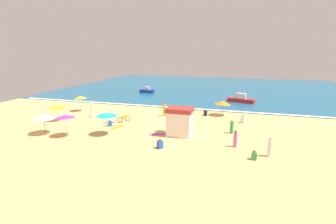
{
  "coord_description": "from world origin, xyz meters",
  "views": [
    {
      "loc": [
        8.59,
        -30.69,
        8.62
      ],
      "look_at": [
        -0.83,
        0.44,
        0.8
      ],
      "focal_mm": 28.29,
      "sensor_mm": 36.0,
      "label": 1
    }
  ],
  "objects_px": {
    "beach_umbrella_0": "(106,114)",
    "beachgoer_3": "(270,148)",
    "beachgoer_0": "(188,121)",
    "beach_umbrella_5": "(57,107)",
    "beachgoer_1": "(205,113)",
    "beach_umbrella_2": "(80,97)",
    "beachgoer_2": "(110,123)",
    "beachgoer_8": "(235,139)",
    "parked_bicycle": "(124,119)",
    "beachgoer_10": "(254,155)",
    "beachgoer_4": "(164,109)",
    "beachgoer_9": "(232,127)",
    "small_boat_0": "(241,99)",
    "small_boat_1": "(147,91)",
    "beachgoer_7": "(243,120)",
    "beachgoer_6": "(92,112)",
    "beachgoer_5": "(160,144)",
    "beach_umbrella_1": "(65,116)",
    "lifeguard_cabana": "(180,121)",
    "beach_umbrella_4": "(223,103)",
    "beach_umbrella_3": "(44,117)"
  },
  "relations": [
    {
      "from": "beach_umbrella_1",
      "to": "beachgoer_2",
      "type": "height_order",
      "value": "beach_umbrella_1"
    },
    {
      "from": "beachgoer_3",
      "to": "beachgoer_6",
      "type": "xyz_separation_m",
      "value": [
        -21.04,
        6.98,
        -0.05
      ]
    },
    {
      "from": "beach_umbrella_5",
      "to": "beachgoer_1",
      "type": "distance_m",
      "value": 18.56
    },
    {
      "from": "beach_umbrella_2",
      "to": "beachgoer_10",
      "type": "distance_m",
      "value": 25.46
    },
    {
      "from": "beachgoer_9",
      "to": "small_boat_0",
      "type": "relative_size",
      "value": 0.35
    },
    {
      "from": "beach_umbrella_5",
      "to": "small_boat_1",
      "type": "height_order",
      "value": "beach_umbrella_5"
    },
    {
      "from": "beach_umbrella_1",
      "to": "parked_bicycle",
      "type": "distance_m",
      "value": 7.49
    },
    {
      "from": "beach_umbrella_5",
      "to": "beach_umbrella_0",
      "type": "bearing_deg",
      "value": -20.46
    },
    {
      "from": "small_boat_1",
      "to": "small_boat_0",
      "type": "bearing_deg",
      "value": -13.74
    },
    {
      "from": "beach_umbrella_4",
      "to": "beach_umbrella_1",
      "type": "bearing_deg",
      "value": -136.96
    },
    {
      "from": "beachgoer_8",
      "to": "beachgoer_5",
      "type": "bearing_deg",
      "value": -160.49
    },
    {
      "from": "beach_umbrella_1",
      "to": "small_boat_1",
      "type": "relative_size",
      "value": 0.96
    },
    {
      "from": "beach_umbrella_2",
      "to": "beachgoer_4",
      "type": "distance_m",
      "value": 12.12
    },
    {
      "from": "beachgoer_1",
      "to": "small_boat_0",
      "type": "xyz_separation_m",
      "value": [
        4.18,
        10.27,
        0.15
      ]
    },
    {
      "from": "beachgoer_10",
      "to": "small_boat_0",
      "type": "bearing_deg",
      "value": 94.35
    },
    {
      "from": "beachgoer_0",
      "to": "small_boat_0",
      "type": "bearing_deg",
      "value": 69.91
    },
    {
      "from": "beachgoer_0",
      "to": "beachgoer_3",
      "type": "height_order",
      "value": "beachgoer_3"
    },
    {
      "from": "beachgoer_3",
      "to": "small_boat_1",
      "type": "distance_m",
      "value": 33.93
    },
    {
      "from": "beach_umbrella_0",
      "to": "beachgoer_6",
      "type": "bearing_deg",
      "value": 133.71
    },
    {
      "from": "beach_umbrella_1",
      "to": "beach_umbrella_2",
      "type": "bearing_deg",
      "value": 117.45
    },
    {
      "from": "beachgoer_0",
      "to": "beachgoer_8",
      "type": "relative_size",
      "value": 0.53
    },
    {
      "from": "beachgoer_6",
      "to": "beachgoer_8",
      "type": "relative_size",
      "value": 0.97
    },
    {
      "from": "beachgoer_2",
      "to": "beachgoer_8",
      "type": "relative_size",
      "value": 0.51
    },
    {
      "from": "beachgoer_1",
      "to": "beachgoer_9",
      "type": "bearing_deg",
      "value": -59.97
    },
    {
      "from": "beach_umbrella_2",
      "to": "beachgoer_2",
      "type": "bearing_deg",
      "value": -35.66
    },
    {
      "from": "beach_umbrella_0",
      "to": "beach_umbrella_2",
      "type": "height_order",
      "value": "beach_umbrella_0"
    },
    {
      "from": "beachgoer_8",
      "to": "parked_bicycle",
      "type": "bearing_deg",
      "value": 160.19
    },
    {
      "from": "lifeguard_cabana",
      "to": "beach_umbrella_1",
      "type": "relative_size",
      "value": 1.06
    },
    {
      "from": "beachgoer_2",
      "to": "beachgoer_4",
      "type": "height_order",
      "value": "beachgoer_4"
    },
    {
      "from": "beach_umbrella_3",
      "to": "beach_umbrella_5",
      "type": "bearing_deg",
      "value": 114.74
    },
    {
      "from": "beachgoer_3",
      "to": "beachgoer_4",
      "type": "bearing_deg",
      "value": 139.84
    },
    {
      "from": "beach_umbrella_5",
      "to": "parked_bicycle",
      "type": "relative_size",
      "value": 1.45
    },
    {
      "from": "beach_umbrella_2",
      "to": "beachgoer_7",
      "type": "bearing_deg",
      "value": 1.01
    },
    {
      "from": "beachgoer_0",
      "to": "beachgoer_7",
      "type": "relative_size",
      "value": 0.92
    },
    {
      "from": "beachgoer_1",
      "to": "beachgoer_7",
      "type": "height_order",
      "value": "beachgoer_1"
    },
    {
      "from": "beach_umbrella_5",
      "to": "beachgoer_8",
      "type": "height_order",
      "value": "beach_umbrella_5"
    },
    {
      "from": "beach_umbrella_3",
      "to": "beachgoer_9",
      "type": "relative_size",
      "value": 1.9
    },
    {
      "from": "beachgoer_2",
      "to": "beachgoer_7",
      "type": "distance_m",
      "value": 15.6
    },
    {
      "from": "parked_bicycle",
      "to": "beachgoer_0",
      "type": "bearing_deg",
      "value": 8.21
    },
    {
      "from": "beach_umbrella_0",
      "to": "beachgoer_3",
      "type": "xyz_separation_m",
      "value": [
        15.55,
        -1.23,
        -1.37
      ]
    },
    {
      "from": "beach_umbrella_0",
      "to": "small_boat_0",
      "type": "relative_size",
      "value": 0.55
    },
    {
      "from": "small_boat_0",
      "to": "beachgoer_8",
      "type": "bearing_deg",
      "value": -89.58
    },
    {
      "from": "beach_umbrella_2",
      "to": "beachgoer_2",
      "type": "xyz_separation_m",
      "value": [
        7.52,
        -5.39,
        -1.64
      ]
    },
    {
      "from": "beach_umbrella_1",
      "to": "beach_umbrella_5",
      "type": "height_order",
      "value": "beach_umbrella_1"
    },
    {
      "from": "beachgoer_1",
      "to": "beachgoer_10",
      "type": "height_order",
      "value": "beachgoer_1"
    },
    {
      "from": "beachgoer_3",
      "to": "beachgoer_4",
      "type": "relative_size",
      "value": 0.88
    },
    {
      "from": "beachgoer_3",
      "to": "beach_umbrella_5",
      "type": "bearing_deg",
      "value": 169.62
    },
    {
      "from": "beach_umbrella_1",
      "to": "beachgoer_7",
      "type": "bearing_deg",
      "value": 31.4
    },
    {
      "from": "beach_umbrella_5",
      "to": "beachgoer_4",
      "type": "relative_size",
      "value": 1.24
    },
    {
      "from": "beachgoer_6",
      "to": "beachgoer_3",
      "type": "bearing_deg",
      "value": -18.35
    }
  ]
}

